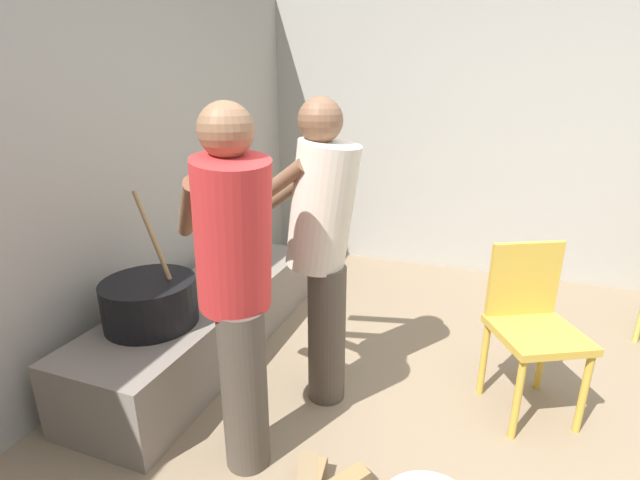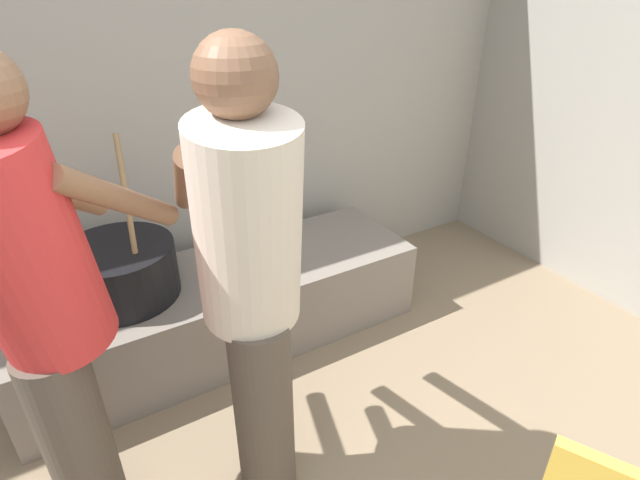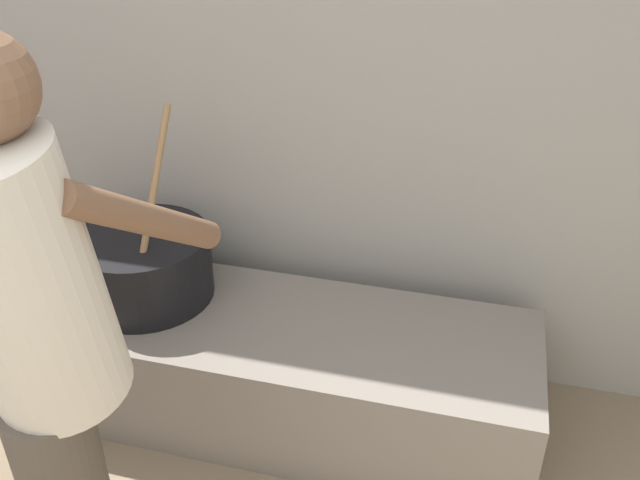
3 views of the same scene
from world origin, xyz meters
The scene contains 5 objects.
block_enclosure_rear centered at (0.00, 2.26, 1.21)m, with size 5.48×0.20×2.43m, color #9E998E.
hearth_ledge centered at (0.50, 1.74, 0.21)m, with size 1.94×0.60×0.42m, color slate.
cooking_pot_main centered at (0.07, 1.79, 0.54)m, with size 0.49×0.49×0.70m.
cook_in_cream_shirt centered at (0.34, 0.91, 0.91)m, with size 0.45×0.71×1.59m.
cook_in_red_shirt centered at (-0.21, 1.08, 0.90)m, with size 0.70×0.68×1.58m.
Camera 2 is at (-0.11, -0.24, 1.71)m, focal length 27.85 mm.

